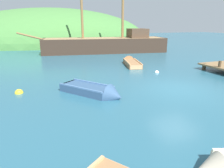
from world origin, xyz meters
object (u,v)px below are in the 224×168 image
(rowboat_near_dock, at_px, (131,63))
(sailing_ship, at_px, (106,47))
(rowboat_far, at_px, (95,92))
(buoy_yellow, at_px, (19,93))
(buoy_white, at_px, (157,73))

(rowboat_near_dock, bearing_deg, sailing_ship, 10.32)
(sailing_ship, xyz_separation_m, rowboat_far, (-5.80, -14.85, -0.50))
(rowboat_near_dock, distance_m, buoy_yellow, 10.11)
(buoy_white, xyz_separation_m, buoy_yellow, (-9.26, -1.41, 0.00))
(rowboat_far, relative_size, buoy_white, 10.69)
(sailing_ship, height_order, rowboat_near_dock, sailing_ship)
(buoy_yellow, bearing_deg, rowboat_far, -24.01)
(sailing_ship, height_order, buoy_yellow, sailing_ship)
(rowboat_far, distance_m, buoy_yellow, 4.00)
(sailing_ship, bearing_deg, buoy_yellow, 64.03)
(sailing_ship, distance_m, rowboat_near_dock, 8.35)
(buoy_white, bearing_deg, buoy_yellow, -171.32)
(sailing_ship, relative_size, rowboat_near_dock, 4.41)
(sailing_ship, relative_size, rowboat_far, 5.11)
(sailing_ship, relative_size, buoy_white, 54.65)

